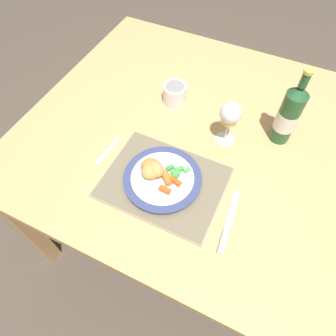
# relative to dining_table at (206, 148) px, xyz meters

# --- Properties ---
(ground_plane) EXTENTS (6.00, 6.00, 0.00)m
(ground_plane) POSITION_rel_dining_table_xyz_m (0.00, 0.00, -0.66)
(ground_plane) COLOR #4C4238
(dining_table) EXTENTS (1.28, 1.08, 0.74)m
(dining_table) POSITION_rel_dining_table_xyz_m (0.00, 0.00, 0.00)
(dining_table) COLOR tan
(dining_table) RESTS_ON ground
(placemat) EXTENTS (0.37, 0.28, 0.01)m
(placemat) POSITION_rel_dining_table_xyz_m (-0.05, -0.25, 0.08)
(placemat) COLOR gray
(placemat) RESTS_ON dining_table
(dinner_plate) EXTENTS (0.24, 0.24, 0.02)m
(dinner_plate) POSITION_rel_dining_table_xyz_m (-0.06, -0.24, 0.10)
(dinner_plate) COLOR white
(dinner_plate) RESTS_ON placemat
(breaded_croquettes) EXTENTS (0.10, 0.09, 0.04)m
(breaded_croquettes) POSITION_rel_dining_table_xyz_m (-0.09, -0.24, 0.13)
(breaded_croquettes) COLOR #B77F3D
(breaded_croquettes) RESTS_ON dinner_plate
(green_beans_pile) EXTENTS (0.07, 0.06, 0.02)m
(green_beans_pile) POSITION_rel_dining_table_xyz_m (-0.03, -0.22, 0.11)
(green_beans_pile) COLOR #4CA84C
(green_beans_pile) RESTS_ON dinner_plate
(glazed_carrots) EXTENTS (0.07, 0.07, 0.02)m
(glazed_carrots) POSITION_rel_dining_table_xyz_m (-0.03, -0.26, 0.12)
(glazed_carrots) COLOR orange
(glazed_carrots) RESTS_ON dinner_plate
(fork) EXTENTS (0.02, 0.13, 0.01)m
(fork) POSITION_rel_dining_table_xyz_m (-0.27, -0.23, 0.08)
(fork) COLOR silver
(fork) RESTS_ON dining_table
(table_knife) EXTENTS (0.04, 0.21, 0.01)m
(table_knife) POSITION_rel_dining_table_xyz_m (0.17, -0.30, 0.08)
(table_knife) COLOR silver
(table_knife) RESTS_ON dining_table
(wine_glass) EXTENTS (0.07, 0.07, 0.16)m
(wine_glass) POSITION_rel_dining_table_xyz_m (0.06, -0.00, 0.20)
(wine_glass) COLOR silver
(wine_glass) RESTS_ON dining_table
(bottle) EXTENTS (0.07, 0.07, 0.28)m
(bottle) POSITION_rel_dining_table_xyz_m (0.22, 0.09, 0.19)
(bottle) COLOR #23562D
(bottle) RESTS_ON dining_table
(drinking_cup) EXTENTS (0.09, 0.09, 0.07)m
(drinking_cup) POSITION_rel_dining_table_xyz_m (-0.17, 0.10, 0.12)
(drinking_cup) COLOR white
(drinking_cup) RESTS_ON dining_table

